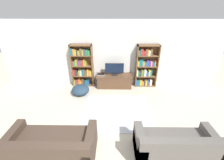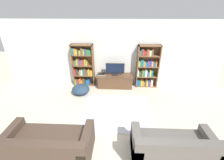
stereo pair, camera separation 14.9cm
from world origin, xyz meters
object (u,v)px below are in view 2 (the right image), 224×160
(couch_right_sofa, at_px, (173,150))
(beanbag_ottoman, at_px, (81,89))
(bookshelf_left, at_px, (83,66))
(laptop, at_px, (102,74))
(bookshelf_right, at_px, (147,67))
(television, at_px, (115,69))
(tv_stand, at_px, (115,81))
(couch_left_sectional, at_px, (48,147))

(couch_right_sofa, relative_size, beanbag_ottoman, 2.60)
(bookshelf_left, relative_size, laptop, 6.00)
(laptop, height_order, couch_right_sofa, couch_right_sofa)
(bookshelf_left, bearing_deg, bookshelf_right, 0.02)
(bookshelf_right, bearing_deg, television, -173.31)
(couch_right_sofa, bearing_deg, tv_stand, 111.88)
(tv_stand, bearing_deg, beanbag_ottoman, -153.86)
(bookshelf_right, relative_size, laptop, 6.00)
(bookshelf_left, relative_size, television, 2.33)
(bookshelf_right, xyz_separation_m, couch_left_sectional, (-2.61, -3.46, -0.53))
(bookshelf_left, relative_size, tv_stand, 1.18)
(laptop, relative_size, beanbag_ottoman, 0.44)
(bookshelf_right, distance_m, beanbag_ottoman, 2.73)
(bookshelf_right, height_order, beanbag_ottoman, bookshelf_right)
(television, bearing_deg, tv_stand, -90.00)
(bookshelf_left, distance_m, bookshelf_right, 2.57)
(laptop, height_order, beanbag_ottoman, laptop)
(laptop, xyz_separation_m, beanbag_ottoman, (-0.74, -0.65, -0.35))
(television, relative_size, laptop, 2.58)
(television, height_order, laptop, television)
(television, distance_m, laptop, 0.60)
(couch_right_sofa, bearing_deg, beanbag_ottoman, 134.53)
(tv_stand, bearing_deg, bookshelf_left, 173.33)
(television, relative_size, couch_right_sofa, 0.43)
(couch_left_sectional, relative_size, couch_right_sofa, 1.09)
(bookshelf_right, height_order, couch_right_sofa, bookshelf_right)
(television, bearing_deg, bookshelf_right, 6.69)
(couch_left_sectional, distance_m, couch_right_sofa, 2.66)
(television, bearing_deg, couch_right_sofa, -68.17)
(laptop, relative_size, couch_right_sofa, 0.17)
(television, bearing_deg, couch_left_sectional, -112.19)
(laptop, height_order, couch_left_sectional, couch_left_sectional)
(bookshelf_left, xyz_separation_m, tv_stand, (1.32, -0.15, -0.57))
(laptop, bearing_deg, bookshelf_left, 170.63)
(bookshelf_right, bearing_deg, tv_stand, -172.97)
(couch_left_sectional, bearing_deg, bookshelf_right, 53.01)
(bookshelf_left, xyz_separation_m, couch_left_sectional, (-0.04, -3.46, -0.56))
(tv_stand, bearing_deg, couch_left_sectional, -112.23)
(laptop, bearing_deg, bookshelf_right, 4.09)
(bookshelf_left, bearing_deg, couch_left_sectional, -90.60)
(bookshelf_left, xyz_separation_m, bookshelf_right, (2.57, 0.00, -0.02))
(bookshelf_right, xyz_separation_m, couch_right_sofa, (0.05, -3.41, -0.53))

